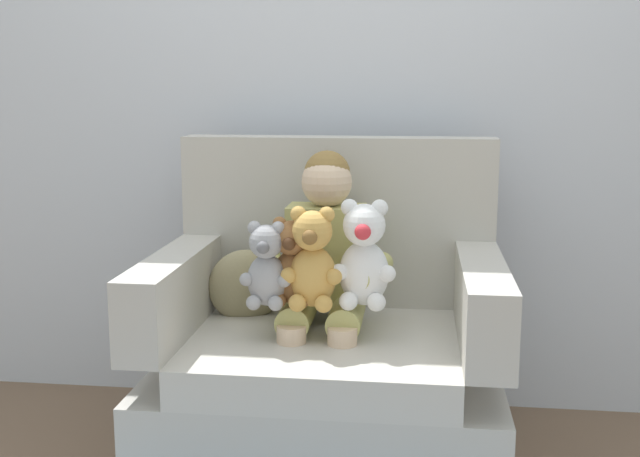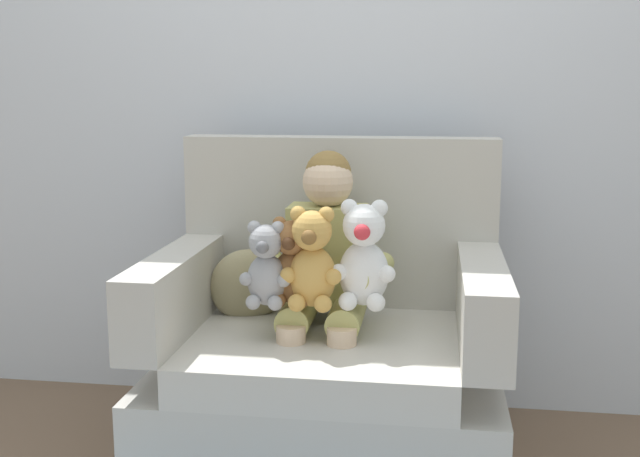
# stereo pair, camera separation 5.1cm
# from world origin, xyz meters

# --- Properties ---
(back_wall) EXTENTS (6.00, 0.10, 2.60)m
(back_wall) POSITION_xyz_m (0.00, 0.64, 1.30)
(back_wall) COLOR silver
(back_wall) RESTS_ON ground
(armchair) EXTENTS (1.13, 0.86, 1.09)m
(armchair) POSITION_xyz_m (0.00, 0.05, 0.35)
(armchair) COLOR #BCB7AD
(armchair) RESTS_ON ground
(seated_child) EXTENTS (0.45, 0.39, 0.82)m
(seated_child) POSITION_xyz_m (-0.01, 0.06, 0.69)
(seated_child) COLOR tan
(seated_child) RESTS_ON armchair
(plush_grey) EXTENTS (0.16, 0.13, 0.27)m
(plush_grey) POSITION_xyz_m (-0.17, -0.11, 0.71)
(plush_grey) COLOR #9E9EA3
(plush_grey) RESTS_ON armchair
(plush_honey) EXTENTS (0.19, 0.16, 0.32)m
(plush_honey) POSITION_xyz_m (-0.03, -0.11, 0.73)
(plush_honey) COLOR gold
(plush_honey) RESTS_ON armchair
(plush_brown) EXTENTS (0.17, 0.14, 0.28)m
(plush_brown) POSITION_xyz_m (-0.10, -0.08, 0.72)
(plush_brown) COLOR brown
(plush_brown) RESTS_ON armchair
(plush_white) EXTENTS (0.20, 0.16, 0.34)m
(plush_white) POSITION_xyz_m (0.13, -0.07, 0.74)
(plush_white) COLOR white
(plush_white) RESTS_ON armchair
(throw_pillow) EXTENTS (0.28, 0.19, 0.26)m
(throw_pillow) POSITION_xyz_m (-0.30, 0.16, 0.58)
(throw_pillow) COLOR #998C66
(throw_pillow) RESTS_ON armchair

